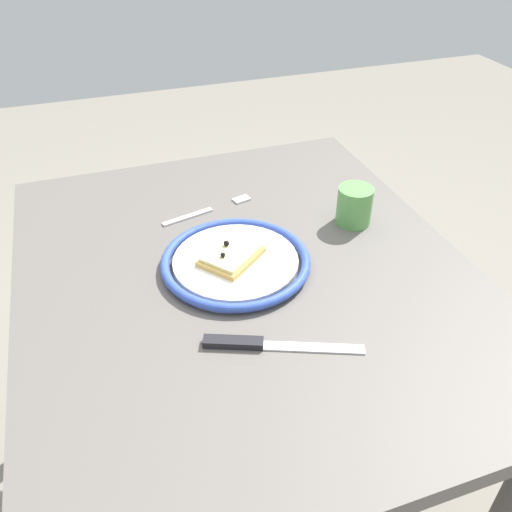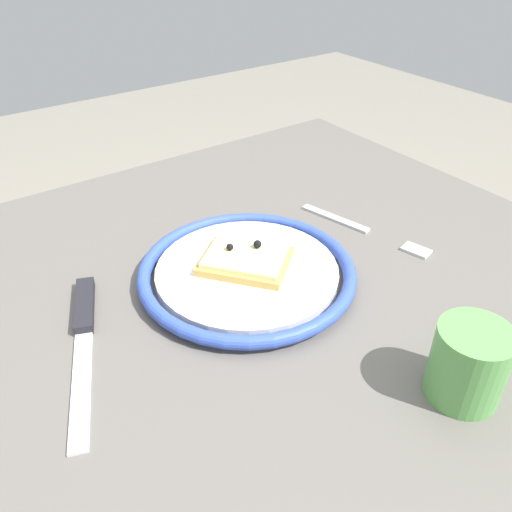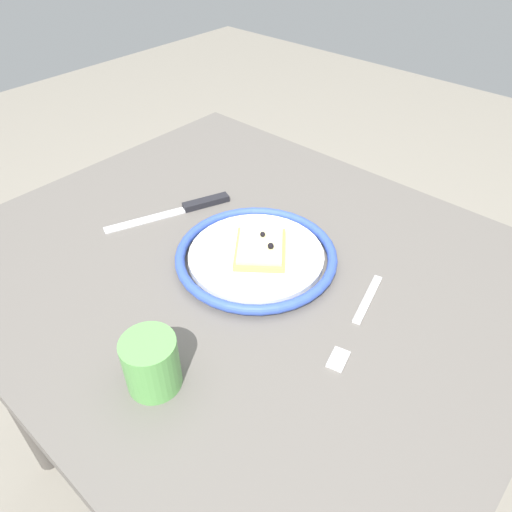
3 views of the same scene
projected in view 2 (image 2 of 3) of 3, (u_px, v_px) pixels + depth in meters
The scene contains 6 objects.
dining_table at pixel (243, 348), 0.68m from camera, with size 0.93×0.78×0.71m.
plate at pixel (247, 272), 0.64m from camera, with size 0.27×0.27×0.02m.
pizza_slice_near at pixel (246, 259), 0.64m from camera, with size 0.13×0.13×0.03m.
knife at pixel (84, 325), 0.57m from camera, with size 0.11×0.23×0.01m.
fork at pixel (364, 230), 0.74m from camera, with size 0.07×0.20×0.00m.
cup at pixel (468, 364), 0.48m from camera, with size 0.07×0.07×0.08m, color #599E4C.
Camera 2 is at (0.27, 0.41, 1.10)m, focal length 36.83 mm.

